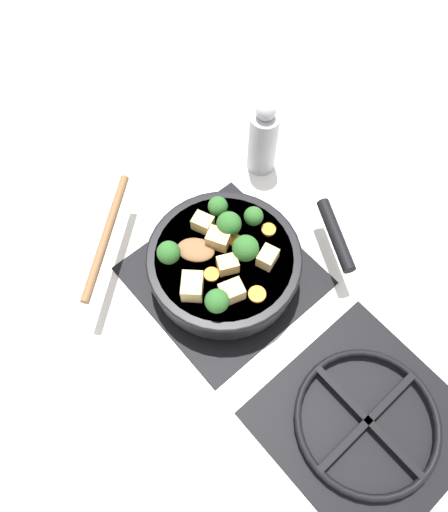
% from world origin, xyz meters
% --- Properties ---
extents(ground_plane, '(2.40, 2.40, 0.00)m').
position_xyz_m(ground_plane, '(0.00, 0.00, 0.00)').
color(ground_plane, white).
extents(front_burner_grate, '(0.31, 0.31, 0.03)m').
position_xyz_m(front_burner_grate, '(0.00, 0.00, 0.01)').
color(front_burner_grate, black).
rests_on(front_burner_grate, ground_plane).
extents(rear_burner_grate, '(0.31, 0.31, 0.03)m').
position_xyz_m(rear_burner_grate, '(0.00, 0.36, 0.01)').
color(rear_burner_grate, black).
rests_on(rear_burner_grate, ground_plane).
extents(skillet_pan, '(0.38, 0.31, 0.06)m').
position_xyz_m(skillet_pan, '(-0.00, 0.00, 0.06)').
color(skillet_pan, black).
rests_on(skillet_pan, front_burner_grate).
extents(wooden_spoon, '(0.25, 0.26, 0.02)m').
position_xyz_m(wooden_spoon, '(0.09, -0.12, 0.09)').
color(wooden_spoon, brown).
rests_on(wooden_spoon, skillet_pan).
extents(tofu_cube_center_large, '(0.04, 0.04, 0.03)m').
position_xyz_m(tofu_cube_center_large, '(0.01, 0.02, 0.10)').
color(tofu_cube_center_large, '#DBB770').
rests_on(tofu_cube_center_large, skillet_pan).
extents(tofu_cube_near_handle, '(0.05, 0.05, 0.03)m').
position_xyz_m(tofu_cube_near_handle, '(-0.01, -0.03, 0.10)').
color(tofu_cube_near_handle, '#DBB770').
rests_on(tofu_cube_near_handle, skillet_pan).
extents(tofu_cube_east_chunk, '(0.04, 0.04, 0.03)m').
position_xyz_m(tofu_cube_east_chunk, '(-0.05, 0.06, 0.10)').
color(tofu_cube_east_chunk, '#DBB770').
rests_on(tofu_cube_east_chunk, skillet_pan).
extents(tofu_cube_west_chunk, '(0.06, 0.06, 0.04)m').
position_xyz_m(tofu_cube_west_chunk, '(0.08, 0.02, 0.10)').
color(tofu_cube_west_chunk, '#DBB770').
rests_on(tofu_cube_west_chunk, skillet_pan).
extents(tofu_cube_back_piece, '(0.05, 0.04, 0.03)m').
position_xyz_m(tofu_cube_back_piece, '(0.04, 0.07, 0.10)').
color(tofu_cube_back_piece, '#DBB770').
rests_on(tofu_cube_back_piece, skillet_pan).
extents(tofu_cube_front_piece, '(0.04, 0.04, 0.03)m').
position_xyz_m(tofu_cube_front_piece, '(-0.01, -0.07, 0.10)').
color(tofu_cube_front_piece, '#DBB770').
rests_on(tofu_cube_front_piece, skillet_pan).
extents(broccoli_floret_near_spoon, '(0.04, 0.04, 0.04)m').
position_xyz_m(broccoli_floret_near_spoon, '(-0.08, -0.02, 0.11)').
color(broccoli_floret_near_spoon, '#709956').
rests_on(broccoli_floret_near_spoon, skillet_pan).
extents(broccoli_floret_center_top, '(0.05, 0.05, 0.05)m').
position_xyz_m(broccoli_floret_center_top, '(-0.03, 0.02, 0.11)').
color(broccoli_floret_center_top, '#709956').
rests_on(broccoli_floret_center_top, skillet_pan).
extents(broccoli_floret_east_rim, '(0.04, 0.04, 0.05)m').
position_xyz_m(broccoli_floret_east_rim, '(0.08, -0.06, 0.11)').
color(broccoli_floret_east_rim, '#709956').
rests_on(broccoli_floret_east_rim, skillet_pan).
extents(broccoli_floret_west_rim, '(0.04, 0.04, 0.05)m').
position_xyz_m(broccoli_floret_west_rim, '(0.07, 0.07, 0.11)').
color(broccoli_floret_west_rim, '#709956').
rests_on(broccoli_floret_west_rim, skillet_pan).
extents(broccoli_floret_north_edge, '(0.04, 0.04, 0.04)m').
position_xyz_m(broccoli_floret_north_edge, '(-0.05, -0.07, 0.11)').
color(broccoli_floret_north_edge, '#709956').
rests_on(broccoli_floret_north_edge, skillet_pan).
extents(broccoli_floret_south_cluster, '(0.05, 0.05, 0.05)m').
position_xyz_m(broccoli_floret_south_cluster, '(-0.04, -0.03, 0.11)').
color(broccoli_floret_south_cluster, '#709956').
rests_on(broccoli_floret_south_cluster, skillet_pan).
extents(carrot_slice_orange_thin, '(0.03, 0.03, 0.01)m').
position_xyz_m(carrot_slice_orange_thin, '(-0.10, 0.01, 0.09)').
color(carrot_slice_orange_thin, orange).
rests_on(carrot_slice_orange_thin, skillet_pan).
extents(carrot_slice_near_center, '(0.03, 0.03, 0.01)m').
position_xyz_m(carrot_slice_near_center, '(0.04, 0.01, 0.09)').
color(carrot_slice_near_center, orange).
rests_on(carrot_slice_near_center, skillet_pan).
extents(carrot_slice_edge_slice, '(0.03, 0.03, 0.01)m').
position_xyz_m(carrot_slice_edge_slice, '(0.01, 0.09, 0.09)').
color(carrot_slice_edge_slice, orange).
rests_on(carrot_slice_edge_slice, skillet_pan).
extents(carrot_slice_under_broccoli, '(0.02, 0.02, 0.01)m').
position_xyz_m(carrot_slice_under_broccoli, '(-0.04, -0.01, 0.09)').
color(carrot_slice_under_broccoli, orange).
rests_on(carrot_slice_under_broccoli, skillet_pan).
extents(pepper_mill, '(0.06, 0.06, 0.18)m').
position_xyz_m(pepper_mill, '(-0.23, -0.15, 0.08)').
color(pepper_mill, '#B2B2B7').
rests_on(pepper_mill, ground_plane).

